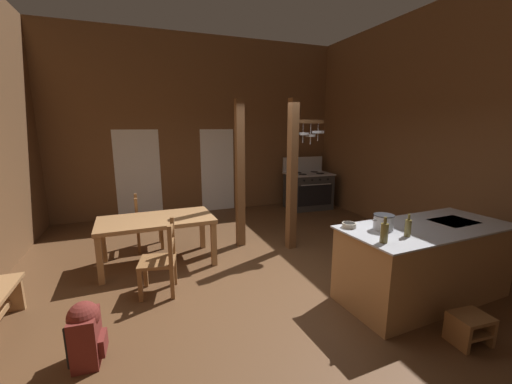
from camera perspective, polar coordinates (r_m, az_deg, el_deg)
ground_plane at (r=4.61m, az=1.39°, el=-16.21°), size 7.67×8.73×0.10m
wall_back at (r=7.95m, az=-9.78°, el=11.61°), size 7.67×0.14×4.22m
wall_right at (r=6.29m, az=33.07°, el=9.90°), size 0.14×8.73×4.22m
glazed_door_back_left at (r=7.80m, az=-20.61°, el=3.02°), size 1.00×0.01×2.05m
glazed_panel_back_right at (r=8.02m, az=-7.00°, el=3.92°), size 0.84×0.01×2.05m
kitchen_island at (r=4.49m, az=28.16°, el=-11.14°), size 2.21×1.07×0.94m
stove_range at (r=8.33m, az=9.43°, el=0.34°), size 1.17×0.86×1.32m
support_post_with_pot_rack at (r=5.39m, az=6.99°, el=4.04°), size 0.70×0.26×2.57m
support_post_center at (r=5.50m, az=-2.92°, el=3.12°), size 0.14×0.14×2.57m
step_stool at (r=3.98m, az=34.35°, el=-19.55°), size 0.38×0.31×0.30m
dining_table at (r=5.07m, az=-17.63°, el=-5.53°), size 1.73×0.95×0.74m
ladderback_chair_near_window at (r=4.26m, az=-16.79°, el=-11.66°), size 0.51×0.51×0.95m
ladderback_chair_by_post at (r=5.87m, az=-19.39°, el=-5.33°), size 0.44×0.44×0.95m
backpack at (r=3.44m, az=-28.59°, el=-21.34°), size 0.32×0.33×0.60m
stockpot_on_counter at (r=3.93m, az=22.17°, el=-5.11°), size 0.30×0.23×0.18m
mixing_bowl_on_counter at (r=3.90m, az=16.56°, el=-5.80°), size 0.16×0.16×0.06m
bottle_tall_on_counter at (r=3.51m, az=22.28°, el=-6.82°), size 0.08×0.08×0.27m
bottle_short_on_counter at (r=3.81m, az=25.89°, el=-5.84°), size 0.07×0.07×0.25m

